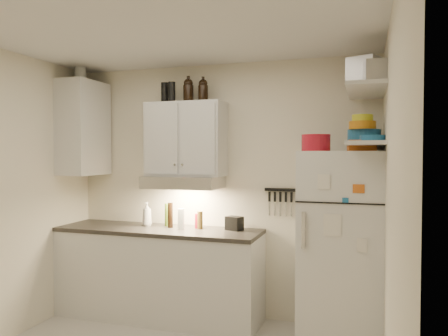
% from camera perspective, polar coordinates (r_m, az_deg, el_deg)
% --- Properties ---
extents(ceiling, '(3.20, 3.00, 0.02)m').
position_cam_1_polar(ceiling, '(3.28, -9.55, 18.36)').
color(ceiling, silver).
rests_on(ceiling, ground).
extents(back_wall, '(3.20, 0.02, 2.60)m').
position_cam_1_polar(back_wall, '(4.56, -0.61, -2.88)').
color(back_wall, beige).
rests_on(back_wall, ground).
extents(right_wall, '(0.02, 3.00, 2.60)m').
position_cam_1_polar(right_wall, '(2.82, 21.18, -5.93)').
color(right_wall, beige).
rests_on(right_wall, ground).
extents(base_cabinet, '(2.10, 0.60, 0.88)m').
position_cam_1_polar(base_cabinet, '(4.63, -8.52, -13.63)').
color(base_cabinet, silver).
rests_on(base_cabinet, floor).
extents(countertop, '(2.10, 0.62, 0.04)m').
position_cam_1_polar(countertop, '(4.53, -8.55, -8.02)').
color(countertop, '#2C2926').
rests_on(countertop, base_cabinet).
extents(upper_cabinet, '(0.80, 0.33, 0.75)m').
position_cam_1_polar(upper_cabinet, '(4.49, -4.97, 3.76)').
color(upper_cabinet, silver).
rests_on(upper_cabinet, back_wall).
extents(side_cabinet, '(0.33, 0.55, 1.00)m').
position_cam_1_polar(side_cabinet, '(4.93, -17.87, 4.95)').
color(side_cabinet, silver).
rests_on(side_cabinet, left_wall).
extents(range_hood, '(0.76, 0.46, 0.12)m').
position_cam_1_polar(range_hood, '(4.43, -5.28, -1.85)').
color(range_hood, silver).
rests_on(range_hood, back_wall).
extents(fridge, '(0.70, 0.68, 1.70)m').
position_cam_1_polar(fridge, '(4.04, 15.02, -10.00)').
color(fridge, silver).
rests_on(fridge, floor).
extents(shelf_hi, '(0.30, 0.95, 0.03)m').
position_cam_1_polar(shelf_hi, '(3.85, 18.10, 9.59)').
color(shelf_hi, silver).
rests_on(shelf_hi, right_wall).
extents(shelf_lo, '(0.30, 0.95, 0.03)m').
position_cam_1_polar(shelf_lo, '(3.82, 18.03, 3.03)').
color(shelf_lo, silver).
rests_on(shelf_lo, right_wall).
extents(knife_strip, '(0.42, 0.02, 0.03)m').
position_cam_1_polar(knife_strip, '(4.36, 8.05, -2.85)').
color(knife_strip, black).
rests_on(knife_strip, back_wall).
extents(dutch_oven, '(0.31, 0.31, 0.14)m').
position_cam_1_polar(dutch_oven, '(3.81, 11.91, 3.24)').
color(dutch_oven, '#A91324').
rests_on(dutch_oven, fridge).
extents(book_stack, '(0.24, 0.29, 0.09)m').
position_cam_1_polar(book_stack, '(3.84, 17.49, 2.81)').
color(book_stack, '#CD5E19').
rests_on(book_stack, fridge).
extents(spice_jar, '(0.08, 0.08, 0.10)m').
position_cam_1_polar(spice_jar, '(3.97, 16.90, 2.86)').
color(spice_jar, silver).
rests_on(spice_jar, fridge).
extents(stock_pot, '(0.30, 0.30, 0.18)m').
position_cam_1_polar(stock_pot, '(4.20, 18.13, 10.36)').
color(stock_pot, silver).
rests_on(stock_pot, shelf_hi).
extents(tin_a, '(0.29, 0.28, 0.23)m').
position_cam_1_polar(tin_a, '(3.74, 17.88, 11.82)').
color(tin_a, '#AAAAAD').
rests_on(tin_a, shelf_hi).
extents(tin_b, '(0.20, 0.20, 0.17)m').
position_cam_1_polar(tin_b, '(3.60, 19.19, 11.77)').
color(tin_b, '#AAAAAD').
rests_on(tin_b, shelf_hi).
extents(bowl_teal, '(0.28, 0.28, 0.11)m').
position_cam_1_polar(bowl_teal, '(4.02, 17.83, 3.99)').
color(bowl_teal, '#1C649D').
rests_on(bowl_teal, shelf_lo).
extents(bowl_orange, '(0.23, 0.23, 0.07)m').
position_cam_1_polar(bowl_orange, '(3.95, 17.62, 5.34)').
color(bowl_orange, orange).
rests_on(bowl_orange, bowl_teal).
extents(bowl_yellow, '(0.18, 0.18, 0.06)m').
position_cam_1_polar(bowl_yellow, '(3.95, 17.63, 6.24)').
color(bowl_yellow, gold).
rests_on(bowl_yellow, bowl_orange).
extents(plates, '(0.25, 0.25, 0.05)m').
position_cam_1_polar(plates, '(3.76, 18.86, 3.66)').
color(plates, '#1C649D').
rests_on(plates, shelf_lo).
extents(growler_a, '(0.12, 0.12, 0.25)m').
position_cam_1_polar(growler_a, '(4.53, -4.68, 10.09)').
color(growler_a, black).
rests_on(growler_a, upper_cabinet).
extents(growler_b, '(0.11, 0.11, 0.23)m').
position_cam_1_polar(growler_b, '(4.47, -2.74, 10.11)').
color(growler_b, black).
rests_on(growler_b, upper_cabinet).
extents(thermos_a, '(0.09, 0.09, 0.21)m').
position_cam_1_polar(thermos_a, '(4.55, -6.83, 9.79)').
color(thermos_a, black).
rests_on(thermos_a, upper_cabinet).
extents(thermos_b, '(0.10, 0.10, 0.22)m').
position_cam_1_polar(thermos_b, '(4.67, -7.75, 9.65)').
color(thermos_b, black).
rests_on(thermos_b, upper_cabinet).
extents(side_jar, '(0.16, 0.16, 0.16)m').
position_cam_1_polar(side_jar, '(5.01, -18.25, 11.57)').
color(side_jar, silver).
rests_on(side_jar, side_cabinet).
extents(soap_bottle, '(0.11, 0.11, 0.28)m').
position_cam_1_polar(soap_bottle, '(4.67, -10.03, -5.77)').
color(soap_bottle, silver).
rests_on(soap_bottle, countertop).
extents(pepper_mill, '(0.07, 0.07, 0.18)m').
position_cam_1_polar(pepper_mill, '(4.43, -3.15, -6.81)').
color(pepper_mill, brown).
rests_on(pepper_mill, countertop).
extents(oil_bottle, '(0.05, 0.05, 0.24)m').
position_cam_1_polar(oil_bottle, '(4.63, -7.47, -6.08)').
color(oil_bottle, '#4C6C1B').
rests_on(oil_bottle, countertop).
extents(vinegar_bottle, '(0.07, 0.07, 0.26)m').
position_cam_1_polar(vinegar_bottle, '(4.52, -7.02, -6.12)').
color(vinegar_bottle, black).
rests_on(vinegar_bottle, countertop).
extents(clear_bottle, '(0.08, 0.08, 0.21)m').
position_cam_1_polar(clear_bottle, '(4.43, -5.63, -6.63)').
color(clear_bottle, silver).
rests_on(clear_bottle, countertop).
extents(red_jar, '(0.09, 0.09, 0.15)m').
position_cam_1_polar(red_jar, '(4.48, -3.37, -6.90)').
color(red_jar, '#A91324').
rests_on(red_jar, countertop).
extents(caddy, '(0.19, 0.16, 0.14)m').
position_cam_1_polar(caddy, '(4.36, 1.36, -7.23)').
color(caddy, black).
rests_on(caddy, countertop).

